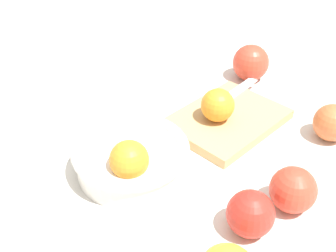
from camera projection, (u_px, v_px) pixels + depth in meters
The scene contains 9 objects.
ground_plane at pixel (225, 156), 0.79m from camera, with size 2.40×2.40×0.00m, color silver.
bowl at pixel (131, 157), 0.73m from camera, with size 0.20×0.20×0.10m.
cutting_board at pixel (227, 120), 0.87m from camera, with size 0.23×0.17×0.02m, color tan.
orange_on_board at pixel (218, 105), 0.83m from camera, with size 0.07×0.07×0.07m, color orange.
knife at pixel (229, 96), 0.91m from camera, with size 0.16×0.04×0.01m.
apple_back_right at pixel (251, 63), 1.00m from camera, with size 0.08×0.08×0.08m, color #D6422D.
apple_front_left_2 at pixel (250, 214), 0.63m from camera, with size 0.07×0.07×0.07m, color red.
apple_front_center at pixel (293, 190), 0.67m from camera, with size 0.07×0.07×0.07m, color #D6422D.
apple_front_right at pixel (332, 123), 0.81m from camera, with size 0.07×0.07×0.07m, color #CC6638.
Camera 1 is at (-0.48, -0.38, 0.51)m, focal length 46.18 mm.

